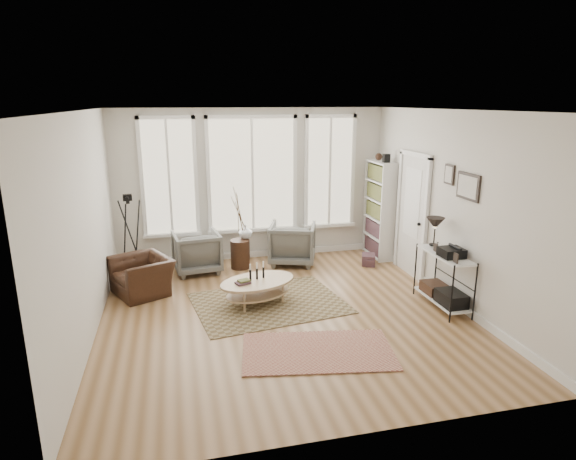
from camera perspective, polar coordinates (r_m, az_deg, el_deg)
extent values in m
plane|color=#A27A51|center=(7.17, -0.46, -9.85)|extent=(5.50, 5.50, 0.00)
plane|color=white|center=(6.50, -0.51, 14.01)|extent=(5.50, 5.50, 0.00)
cube|color=silver|center=(9.34, -4.25, 5.35)|extent=(5.20, 0.04, 2.90)
cube|color=silver|center=(4.17, 8.00, -7.19)|extent=(5.20, 0.04, 2.90)
cube|color=silver|center=(6.63, -22.95, 0.16)|extent=(0.04, 5.50, 2.90)
cube|color=silver|center=(7.68, 18.81, 2.46)|extent=(0.04, 5.50, 2.90)
cube|color=white|center=(9.66, -4.08, -2.81)|extent=(5.10, 0.04, 0.12)
cube|color=white|center=(8.07, 17.88, -7.21)|extent=(0.03, 5.40, 0.12)
cube|color=tan|center=(9.28, -4.26, 6.55)|extent=(1.60, 0.03, 2.10)
cube|color=tan|center=(9.17, -13.91, 6.04)|extent=(0.90, 0.03, 2.10)
cube|color=tan|center=(9.65, 4.93, 6.85)|extent=(0.90, 0.03, 2.10)
cube|color=white|center=(9.27, -4.24, 6.53)|extent=(1.74, 0.06, 2.24)
cube|color=white|center=(9.15, -13.91, 6.02)|extent=(1.04, 0.06, 2.24)
cube|color=white|center=(9.63, 4.97, 6.84)|extent=(1.04, 0.06, 2.24)
cube|color=white|center=(9.47, -4.09, 0.03)|extent=(4.10, 0.12, 0.06)
cube|color=silver|center=(8.72, 14.51, 1.53)|extent=(0.04, 0.88, 2.10)
cube|color=white|center=(8.66, 14.50, 3.13)|extent=(0.01, 0.55, 1.20)
cube|color=white|center=(8.30, 15.97, 0.75)|extent=(0.06, 0.08, 2.18)
cube|color=white|center=(9.14, 13.02, 2.24)|extent=(0.06, 0.08, 2.18)
cube|color=white|center=(8.54, 14.90, 8.66)|extent=(0.06, 1.06, 0.08)
sphere|color=black|center=(8.43, 15.24, 0.67)|extent=(0.06, 0.06, 0.06)
cube|color=white|center=(9.26, 11.78, 1.83)|extent=(0.30, 0.03, 1.90)
cube|color=white|center=(9.99, 9.82, 2.89)|extent=(0.30, 0.03, 1.90)
cube|color=white|center=(9.69, 11.58, 2.42)|extent=(0.02, 0.85, 1.90)
cube|color=white|center=(9.62, 10.77, 2.38)|extent=(0.30, 0.81, 1.90)
cube|color=maroon|center=(9.62, 10.77, 2.38)|extent=(0.24, 0.75, 1.76)
cube|color=black|center=(9.28, 11.58, 8.33)|extent=(0.12, 0.10, 0.16)
sphere|color=#341C11|center=(9.59, 10.70, 8.53)|extent=(0.14, 0.14, 0.14)
cube|color=white|center=(7.71, 17.74, -7.78)|extent=(0.37, 1.07, 0.03)
cube|color=white|center=(7.48, 18.17, -2.82)|extent=(0.37, 1.07, 0.02)
cylinder|color=black|center=(7.10, 18.86, -7.24)|extent=(0.02, 0.02, 0.85)
cylinder|color=black|center=(7.29, 21.28, -6.88)|extent=(0.02, 0.02, 0.85)
cylinder|color=black|center=(7.95, 14.86, -4.52)|extent=(0.02, 0.02, 0.85)
cylinder|color=black|center=(8.12, 17.11, -4.27)|extent=(0.02, 0.02, 0.85)
cylinder|color=black|center=(7.75, 16.87, -1.67)|extent=(0.14, 0.14, 0.02)
cylinder|color=black|center=(7.71, 16.95, -0.67)|extent=(0.02, 0.02, 0.30)
cone|color=black|center=(7.66, 17.07, 0.77)|extent=(0.28, 0.28, 0.18)
cube|color=black|center=(7.33, 18.82, -2.53)|extent=(0.32, 0.30, 0.13)
cube|color=black|center=(7.48, 18.79, -7.69)|extent=(0.32, 0.45, 0.20)
cube|color=#341C11|center=(7.85, 16.98, -6.59)|extent=(0.32, 0.40, 0.16)
cube|color=black|center=(7.06, 19.28, -3.15)|extent=(0.02, 0.10, 0.14)
cube|color=black|center=(7.50, 17.10, -2.00)|extent=(0.02, 0.10, 0.12)
cube|color=black|center=(7.27, 20.59, 4.84)|extent=(0.03, 0.52, 0.38)
cube|color=silver|center=(7.26, 20.49, 4.84)|extent=(0.01, 0.44, 0.30)
cube|color=black|center=(7.67, 18.60, 6.26)|extent=(0.03, 0.24, 0.30)
cube|color=silver|center=(7.66, 18.51, 6.26)|extent=(0.01, 0.18, 0.24)
cube|color=brown|center=(7.50, -2.26, -8.64)|extent=(2.44, 1.98, 0.01)
cube|color=maroon|center=(6.17, 3.56, -14.12)|extent=(2.01, 1.33, 0.01)
ellipsoid|color=tan|center=(7.44, -3.60, -7.47)|extent=(1.19, 0.96, 0.03)
ellipsoid|color=tan|center=(7.37, -3.63, -6.10)|extent=(1.39, 1.12, 0.04)
cylinder|color=tan|center=(7.23, -5.97, -8.24)|extent=(0.03, 0.03, 0.34)
cylinder|color=tan|center=(7.33, -0.75, -7.81)|extent=(0.03, 0.03, 0.34)
cylinder|color=tan|center=(7.57, -6.35, -7.12)|extent=(0.03, 0.03, 0.34)
cylinder|color=tan|center=(7.67, -1.38, -6.73)|extent=(0.03, 0.03, 0.34)
cylinder|color=black|center=(7.36, -4.58, -5.27)|extent=(0.03, 0.03, 0.17)
cylinder|color=black|center=(7.38, -3.70, -5.21)|extent=(0.03, 0.03, 0.17)
cylinder|color=black|center=(7.40, -2.83, -5.14)|extent=(0.03, 0.03, 0.17)
cube|color=#2C4B27|center=(7.24, -5.31, -6.12)|extent=(0.21, 0.15, 0.06)
imported|color=slate|center=(8.87, -10.76, -2.56)|extent=(0.89, 0.91, 0.75)
imported|color=slate|center=(9.17, 0.54, -1.59)|extent=(1.07, 1.09, 0.78)
cylinder|color=#341C11|center=(8.98, -5.68, -2.85)|extent=(0.36, 0.36, 0.54)
imported|color=silver|center=(8.99, -5.08, -0.17)|extent=(0.31, 0.31, 0.26)
imported|color=#341C11|center=(8.12, -16.88, -5.20)|extent=(1.17, 1.12, 0.59)
cylinder|color=black|center=(8.59, -18.46, 3.19)|extent=(0.06, 0.06, 0.06)
cube|color=black|center=(8.58, -18.50, 3.67)|extent=(0.16, 0.12, 0.11)
cylinder|color=black|center=(8.50, -18.55, 3.56)|extent=(0.06, 0.08, 0.06)
cube|color=maroon|center=(9.29, 9.51, -3.46)|extent=(0.34, 0.38, 0.20)
cube|color=maroon|center=(9.23, 9.71, -3.81)|extent=(0.23, 0.26, 0.14)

